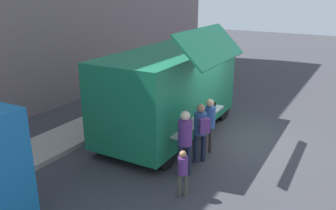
{
  "coord_description": "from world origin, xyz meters",
  "views": [
    {
      "loc": [
        -9.88,
        -3.63,
        4.64
      ],
      "look_at": [
        -1.31,
        1.4,
        1.3
      ],
      "focal_mm": 37.18,
      "sensor_mm": 36.0,
      "label": 1
    }
  ],
  "objects_px": {
    "food_truck_main": "(171,89)",
    "trash_bin": "(171,83)",
    "customer_mid_with_backpack": "(201,128)",
    "customer_front_ordering": "(209,121)",
    "child_near_queue": "(183,169)",
    "customer_rear_waiting": "(185,138)"
  },
  "relations": [
    {
      "from": "customer_rear_waiting",
      "to": "food_truck_main",
      "type": "bearing_deg",
      "value": -7.32
    },
    {
      "from": "food_truck_main",
      "to": "customer_mid_with_backpack",
      "type": "xyz_separation_m",
      "value": [
        -1.35,
        -1.74,
        -0.49
      ]
    },
    {
      "from": "customer_rear_waiting",
      "to": "customer_mid_with_backpack",
      "type": "bearing_deg",
      "value": -47.01
    },
    {
      "from": "customer_front_ordering",
      "to": "trash_bin",
      "type": "bearing_deg",
      "value": -32.67
    },
    {
      "from": "food_truck_main",
      "to": "customer_mid_with_backpack",
      "type": "height_order",
      "value": "food_truck_main"
    },
    {
      "from": "food_truck_main",
      "to": "customer_mid_with_backpack",
      "type": "bearing_deg",
      "value": -129.21
    },
    {
      "from": "food_truck_main",
      "to": "trash_bin",
      "type": "relative_size",
      "value": 5.96
    },
    {
      "from": "customer_front_ordering",
      "to": "child_near_queue",
      "type": "height_order",
      "value": "customer_front_ordering"
    },
    {
      "from": "food_truck_main",
      "to": "trash_bin",
      "type": "bearing_deg",
      "value": 28.4
    },
    {
      "from": "trash_bin",
      "to": "customer_front_ordering",
      "type": "distance_m",
      "value": 6.28
    },
    {
      "from": "food_truck_main",
      "to": "child_near_queue",
      "type": "bearing_deg",
      "value": -146.88
    },
    {
      "from": "customer_front_ordering",
      "to": "customer_mid_with_backpack",
      "type": "xyz_separation_m",
      "value": [
        -0.64,
        -0.03,
        0.04
      ]
    },
    {
      "from": "trash_bin",
      "to": "customer_rear_waiting",
      "type": "distance_m",
      "value": 7.5
    },
    {
      "from": "food_truck_main",
      "to": "customer_front_ordering",
      "type": "height_order",
      "value": "food_truck_main"
    },
    {
      "from": "customer_front_ordering",
      "to": "child_near_queue",
      "type": "bearing_deg",
      "value": 116.98
    },
    {
      "from": "trash_bin",
      "to": "child_near_queue",
      "type": "xyz_separation_m",
      "value": [
        -7.16,
        -4.43,
        0.21
      ]
    },
    {
      "from": "customer_rear_waiting",
      "to": "child_near_queue",
      "type": "xyz_separation_m",
      "value": [
        -0.86,
        -0.4,
        -0.37
      ]
    },
    {
      "from": "trash_bin",
      "to": "customer_mid_with_backpack",
      "type": "height_order",
      "value": "customer_mid_with_backpack"
    },
    {
      "from": "customer_front_ordering",
      "to": "child_near_queue",
      "type": "distance_m",
      "value": 2.42
    },
    {
      "from": "trash_bin",
      "to": "customer_rear_waiting",
      "type": "relative_size",
      "value": 0.54
    },
    {
      "from": "child_near_queue",
      "to": "trash_bin",
      "type": "bearing_deg",
      "value": -2.96
    },
    {
      "from": "trash_bin",
      "to": "child_near_queue",
      "type": "bearing_deg",
      "value": -148.27
    }
  ]
}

